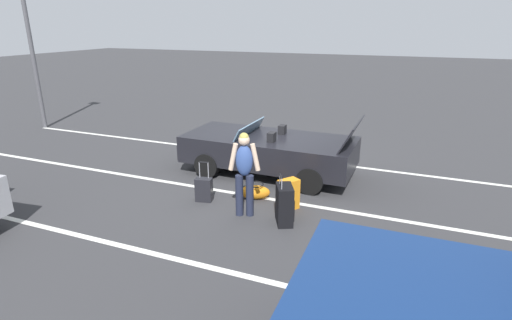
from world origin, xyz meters
name	(u,v)px	position (x,y,z in m)	size (l,w,h in m)	color
ground_plane	(269,173)	(0.00, 0.00, 0.00)	(80.00, 80.00, 0.00)	#333335
lot_line_near	(285,158)	(0.00, -1.27, 0.00)	(18.00, 0.12, 0.01)	silver
lot_line_mid	(246,195)	(0.00, 1.43, 0.00)	(18.00, 0.12, 0.01)	silver
lot_line_far	(178,260)	(0.00, 4.13, 0.00)	(18.00, 0.12, 0.01)	silver
convertible_car	(261,150)	(0.20, 0.00, 0.59)	(4.22, 1.89, 1.51)	black
suitcase_large_black	(285,205)	(-1.17, 2.33, 0.37)	(0.46, 0.55, 0.95)	black
suitcase_medium_bright	(288,194)	(-1.05, 1.72, 0.31)	(0.43, 0.46, 0.62)	orange
suitcase_small_carryon	(204,189)	(0.69, 2.02, 0.25)	(0.37, 0.26, 0.85)	black
duffel_bag	(255,192)	(-0.25, 1.53, 0.16)	(0.70, 0.49, 0.34)	orange
traveler_person	(244,170)	(-0.35, 2.30, 0.93)	(0.60, 0.31, 1.65)	#1E2338
parking_lamp_post	(30,38)	(8.99, -1.33, 3.04)	(0.50, 0.24, 5.26)	#4C4C51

